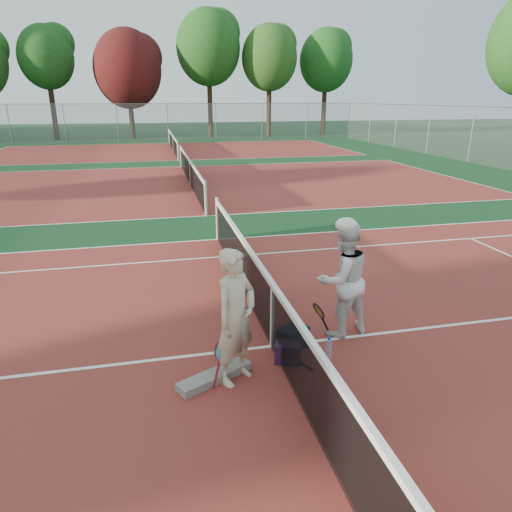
# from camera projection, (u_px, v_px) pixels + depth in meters

# --- Properties ---
(ground) EXTENTS (130.00, 130.00, 0.00)m
(ground) POSITION_uv_depth(u_px,v_px,m) (272.00, 346.00, 6.70)
(ground) COLOR #0E3518
(ground) RESTS_ON ground
(court_main) EXTENTS (23.77, 10.97, 0.01)m
(court_main) POSITION_uv_depth(u_px,v_px,m) (272.00, 346.00, 6.70)
(court_main) COLOR maroon
(court_main) RESTS_ON ground
(court_far_a) EXTENTS (23.77, 10.97, 0.01)m
(court_far_a) POSITION_uv_depth(u_px,v_px,m) (191.00, 185.00, 19.13)
(court_far_a) COLOR maroon
(court_far_a) RESTS_ON ground
(court_far_b) EXTENTS (23.77, 10.97, 0.01)m
(court_far_b) POSITION_uv_depth(u_px,v_px,m) (173.00, 150.00, 31.57)
(court_far_b) COLOR maroon
(court_far_b) RESTS_ON ground
(net_main) EXTENTS (0.10, 10.98, 1.02)m
(net_main) POSITION_uv_depth(u_px,v_px,m) (272.00, 315.00, 6.53)
(net_main) COLOR black
(net_main) RESTS_ON ground
(net_far_a) EXTENTS (0.10, 10.98, 1.02)m
(net_far_a) POSITION_uv_depth(u_px,v_px,m) (190.00, 173.00, 18.97)
(net_far_a) COLOR black
(net_far_a) RESTS_ON ground
(net_far_b) EXTENTS (0.10, 10.98, 1.02)m
(net_far_b) POSITION_uv_depth(u_px,v_px,m) (173.00, 143.00, 31.40)
(net_far_b) COLOR black
(net_far_b) RESTS_ON ground
(fence_back) EXTENTS (32.00, 0.06, 3.00)m
(fence_back) POSITION_uv_depth(u_px,v_px,m) (168.00, 123.00, 37.52)
(fence_back) COLOR slate
(fence_back) RESTS_ON ground
(player_a) EXTENTS (0.77, 0.74, 1.78)m
(player_a) POSITION_uv_depth(u_px,v_px,m) (236.00, 317.00, 5.64)
(player_a) COLOR beige
(player_a) RESTS_ON ground
(player_b) EXTENTS (0.99, 0.85, 1.77)m
(player_b) POSITION_uv_depth(u_px,v_px,m) (343.00, 280.00, 6.81)
(player_b) COLOR white
(player_b) RESTS_ON ground
(racket_red) EXTENTS (0.37, 0.37, 0.57)m
(racket_red) POSITION_uv_depth(u_px,v_px,m) (222.00, 362.00, 5.79)
(racket_red) COLOR maroon
(racket_red) RESTS_ON ground
(racket_black_held) EXTENTS (0.36, 0.34, 0.55)m
(racket_black_held) POSITION_uv_depth(u_px,v_px,m) (318.00, 320.00, 6.91)
(racket_black_held) COLOR black
(racket_black_held) RESTS_ON ground
(racket_spare) EXTENTS (0.49, 0.66, 0.03)m
(racket_spare) POSITION_uv_depth(u_px,v_px,m) (290.00, 355.00, 6.44)
(racket_spare) COLOR black
(racket_spare) RESTS_ON ground
(sports_bag_navy) EXTENTS (0.50, 0.44, 0.33)m
(sports_bag_navy) POSITION_uv_depth(u_px,v_px,m) (293.00, 338.00, 6.61)
(sports_bag_navy) COLOR black
(sports_bag_navy) RESTS_ON ground
(sports_bag_purple) EXTENTS (0.41, 0.35, 0.28)m
(sports_bag_purple) POSITION_uv_depth(u_px,v_px,m) (288.00, 353.00, 6.27)
(sports_bag_purple) COLOR #26102B
(sports_bag_purple) RESTS_ON ground
(net_cover_canvas) EXTENTS (1.03, 0.68, 0.11)m
(net_cover_canvas) POSITION_uv_depth(u_px,v_px,m) (215.00, 376.00, 5.89)
(net_cover_canvas) COLOR slate
(net_cover_canvas) RESTS_ON ground
(water_bottle) EXTENTS (0.09, 0.09, 0.30)m
(water_bottle) POSITION_uv_depth(u_px,v_px,m) (329.00, 349.00, 6.34)
(water_bottle) COLOR silver
(water_bottle) RESTS_ON ground
(tree_back_1) EXTENTS (4.43, 4.43, 9.15)m
(tree_back_1) POSITION_uv_depth(u_px,v_px,m) (46.00, 58.00, 37.42)
(tree_back_1) COLOR #382314
(tree_back_1) RESTS_ON ground
(tree_back_maroon) EXTENTS (5.68, 5.68, 9.03)m
(tree_back_maroon) POSITION_uv_depth(u_px,v_px,m) (128.00, 69.00, 38.71)
(tree_back_maroon) COLOR #382314
(tree_back_maroon) RESTS_ON ground
(tree_back_3) EXTENTS (5.56, 5.56, 10.77)m
(tree_back_3) POSITION_uv_depth(u_px,v_px,m) (208.00, 48.00, 39.58)
(tree_back_3) COLOR #382314
(tree_back_3) RESTS_ON ground
(tree_back_4) EXTENTS (4.93, 4.93, 9.64)m
(tree_back_4) POSITION_uv_depth(u_px,v_px,m) (269.00, 58.00, 40.45)
(tree_back_4) COLOR #382314
(tree_back_4) RESTS_ON ground
(tree_back_5) EXTENTS (4.94, 4.94, 9.59)m
(tree_back_5) POSITION_uv_depth(u_px,v_px,m) (326.00, 61.00, 42.57)
(tree_back_5) COLOR #382314
(tree_back_5) RESTS_ON ground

